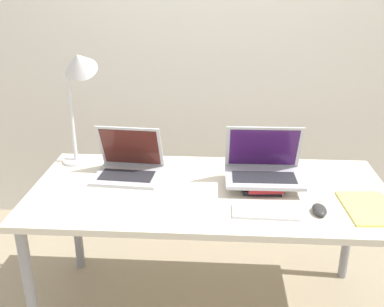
{
  "coord_description": "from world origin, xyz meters",
  "views": [
    {
      "loc": [
        0.04,
        -1.51,
        1.67
      ],
      "look_at": [
        -0.08,
        0.4,
        0.9
      ],
      "focal_mm": 42.0,
      "sensor_mm": 36.0,
      "label": 1
    }
  ],
  "objects_px": {
    "laptop_on_books": "(264,167)",
    "laptop_left": "(129,166)",
    "desk_lamp": "(78,76)",
    "notepad": "(369,208)",
    "book_stack": "(261,181)",
    "wireless_keyboard": "(265,212)",
    "mouse": "(319,210)"
  },
  "relations": [
    {
      "from": "laptop_on_books",
      "to": "laptop_left",
      "type": "bearing_deg",
      "value": 173.7
    },
    {
      "from": "laptop_left",
      "to": "desk_lamp",
      "type": "relative_size",
      "value": 0.54
    },
    {
      "from": "laptop_on_books",
      "to": "notepad",
      "type": "xyz_separation_m",
      "value": [
        0.44,
        -0.21,
        -0.09
      ]
    },
    {
      "from": "book_stack",
      "to": "desk_lamp",
      "type": "bearing_deg",
      "value": 167.67
    },
    {
      "from": "laptop_left",
      "to": "wireless_keyboard",
      "type": "xyz_separation_m",
      "value": [
        0.65,
        -0.34,
        -0.04
      ]
    },
    {
      "from": "wireless_keyboard",
      "to": "desk_lamp",
      "type": "bearing_deg",
      "value": 152.93
    },
    {
      "from": "book_stack",
      "to": "desk_lamp",
      "type": "distance_m",
      "value": 1.03
    },
    {
      "from": "wireless_keyboard",
      "to": "book_stack",
      "type": "bearing_deg",
      "value": 89.55
    },
    {
      "from": "wireless_keyboard",
      "to": "laptop_on_books",
      "type": "bearing_deg",
      "value": 87.67
    },
    {
      "from": "notepad",
      "to": "desk_lamp",
      "type": "xyz_separation_m",
      "value": [
        -1.36,
        0.4,
        0.47
      ]
    },
    {
      "from": "wireless_keyboard",
      "to": "desk_lamp",
      "type": "height_order",
      "value": "desk_lamp"
    },
    {
      "from": "mouse",
      "to": "notepad",
      "type": "xyz_separation_m",
      "value": [
        0.22,
        0.05,
        -0.01
      ]
    },
    {
      "from": "book_stack",
      "to": "mouse",
      "type": "distance_m",
      "value": 0.34
    },
    {
      "from": "laptop_left",
      "to": "book_stack",
      "type": "bearing_deg",
      "value": -7.03
    },
    {
      "from": "desk_lamp",
      "to": "book_stack",
      "type": "bearing_deg",
      "value": -12.33
    },
    {
      "from": "mouse",
      "to": "desk_lamp",
      "type": "height_order",
      "value": "desk_lamp"
    },
    {
      "from": "book_stack",
      "to": "wireless_keyboard",
      "type": "relative_size",
      "value": 1.04
    },
    {
      "from": "laptop_left",
      "to": "desk_lamp",
      "type": "height_order",
      "value": "desk_lamp"
    },
    {
      "from": "mouse",
      "to": "desk_lamp",
      "type": "xyz_separation_m",
      "value": [
        -1.13,
        0.45,
        0.46
      ]
    },
    {
      "from": "wireless_keyboard",
      "to": "notepad",
      "type": "bearing_deg",
      "value": 7.91
    },
    {
      "from": "laptop_on_books",
      "to": "mouse",
      "type": "xyz_separation_m",
      "value": [
        0.22,
        -0.26,
        -0.08
      ]
    },
    {
      "from": "notepad",
      "to": "mouse",
      "type": "bearing_deg",
      "value": -167.93
    },
    {
      "from": "wireless_keyboard",
      "to": "mouse",
      "type": "distance_m",
      "value": 0.23
    },
    {
      "from": "book_stack",
      "to": "notepad",
      "type": "height_order",
      "value": "book_stack"
    },
    {
      "from": "laptop_left",
      "to": "mouse",
      "type": "distance_m",
      "value": 0.94
    },
    {
      "from": "laptop_on_books",
      "to": "desk_lamp",
      "type": "distance_m",
      "value": 1.01
    },
    {
      "from": "wireless_keyboard",
      "to": "laptop_left",
      "type": "bearing_deg",
      "value": 152.2
    },
    {
      "from": "laptop_left",
      "to": "book_stack",
      "type": "distance_m",
      "value": 0.66
    },
    {
      "from": "wireless_keyboard",
      "to": "mouse",
      "type": "xyz_separation_m",
      "value": [
        0.23,
        0.02,
        0.01
      ]
    },
    {
      "from": "wireless_keyboard",
      "to": "notepad",
      "type": "relative_size",
      "value": 0.89
    },
    {
      "from": "mouse",
      "to": "notepad",
      "type": "height_order",
      "value": "mouse"
    },
    {
      "from": "laptop_on_books",
      "to": "desk_lamp",
      "type": "xyz_separation_m",
      "value": [
        -0.91,
        0.19,
        0.38
      ]
    }
  ]
}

